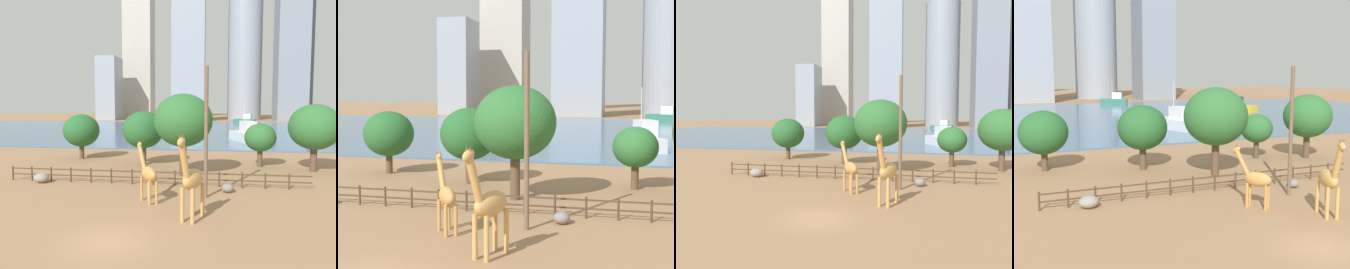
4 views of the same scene
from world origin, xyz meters
TOP-DOWN VIEW (x-y plane):
  - ground_plane at (0.00, 80.00)m, footprint 400.00×400.00m
  - harbor_water at (0.00, 77.00)m, footprint 180.00×86.00m
  - giraffe_tall at (0.62, 7.08)m, footprint 2.17×2.66m
  - giraffe_companion at (3.94, 3.75)m, footprint 1.64×3.27m
  - utility_pole at (4.63, 8.69)m, footprint 0.28×0.28m
  - boulder_near_fence at (6.31, 10.38)m, footprint 0.95×0.95m
  - boulder_by_pole at (-9.85, 11.37)m, footprint 1.37×1.15m
  - enclosure_fence at (-0.40, 12.00)m, footprint 26.12×0.14m
  - tree_left_large at (15.37, 19.98)m, footprint 5.19×5.19m
  - tree_center_broad at (-11.60, 24.39)m, footprint 4.57×4.57m
  - tree_right_tall at (2.23, 16.13)m, footprint 5.67×5.67m
  - tree_left_small at (-2.86, 21.38)m, footprint 4.73×4.73m
  - tree_right_small at (10.26, 22.01)m, footprint 3.46×3.46m
  - boat_ferry at (16.79, 113.29)m, footprint 8.72×5.84m
  - boat_sailboat at (37.70, 72.67)m, footprint 6.50×9.02m
  - boat_tug at (11.02, 47.27)m, footprint 5.74×9.22m
  - skyline_block_right at (19.72, 155.18)m, footprint 16.62×16.62m

SIDE VIEW (x-z plane):
  - ground_plane at x=0.00m, z-range 0.00..0.00m
  - harbor_water at x=0.00m, z-range 0.00..0.20m
  - boulder_near_fence at x=6.31m, z-range 0.00..0.71m
  - boulder_by_pole at x=-9.85m, z-range 0.00..0.86m
  - enclosure_fence at x=-0.40m, z-range 0.11..1.41m
  - boat_ferry at x=16.79m, z-range -2.26..5.12m
  - boat_sailboat at x=37.70m, z-range -0.40..3.35m
  - boat_tug at x=11.02m, z-range -2.41..5.41m
  - giraffe_tall at x=0.62m, z-range -0.11..4.15m
  - giraffe_companion at x=3.94m, z-range -0.18..5.09m
  - tree_right_small at x=10.26m, z-range 0.82..5.65m
  - tree_center_broad at x=-11.60m, z-range 0.78..6.49m
  - tree_left_small at x=-2.86m, z-range 0.94..7.13m
  - tree_left_large at x=15.37m, z-range 1.11..8.07m
  - utility_pole at x=4.63m, z-range 0.00..9.62m
  - tree_right_tall at x=2.23m, z-range 1.39..9.33m
  - skyline_block_right at x=19.72m, z-range 0.00..61.34m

